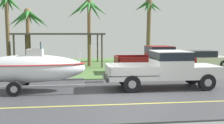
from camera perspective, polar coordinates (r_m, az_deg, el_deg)
name	(u,v)px	position (r m, az deg, el deg)	size (l,w,h in m)	color
ground	(111,70)	(20.42, -0.24, -1.67)	(36.00, 22.00, 0.11)	#424247
pickup_truck_towing	(169,67)	(13.65, 11.98, -1.11)	(5.74, 2.01, 1.85)	silver
boat_on_trailer	(29,68)	(13.08, -17.05, -1.28)	(6.28, 2.15, 2.31)	gray
parked_pickup_background	(159,58)	(18.92, 9.80, 0.84)	(5.50, 2.15, 1.87)	maroon
parked_sedan_near	(200,59)	(22.81, 18.08, 0.55)	(4.35, 1.90, 1.38)	beige
carport_awning	(61,35)	(23.45, -10.81, 5.69)	(7.14, 5.25, 2.76)	#4C4238
palm_tree_near_left	(148,15)	(27.29, 7.70, 9.79)	(3.04, 2.51, 6.22)	brown
palm_tree_near_right	(88,13)	(22.17, -4.99, 10.21)	(3.38, 2.97, 5.55)	brown
palm_tree_mid	(29,22)	(23.97, -17.19, 8.11)	(3.68, 3.07, 4.88)	brown
palm_tree_far_left	(7,9)	(25.77, -21.21, 10.41)	(2.78, 3.21, 6.29)	brown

